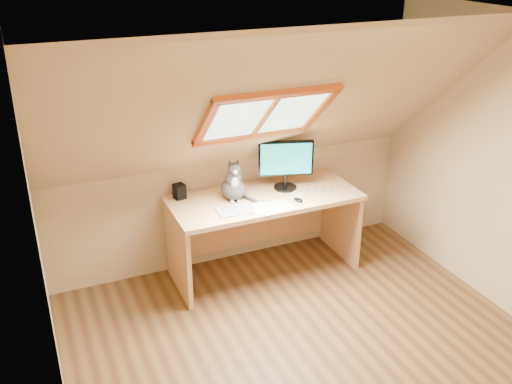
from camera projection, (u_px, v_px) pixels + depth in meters
ground at (322, 367)px, 4.16m from camera, size 3.50×3.50×0.00m
room_shell at (340, 194)px, 3.50m from camera, size 3.52×3.52×2.41m
desk at (261, 216)px, 5.21m from camera, size 1.69×0.74×0.77m
monitor at (286, 162)px, 5.10m from camera, size 0.48×0.21×0.46m
cat at (234, 184)px, 4.94m from camera, size 0.25×0.29×0.39m
desk_speaker at (179, 191)px, 4.98m from camera, size 0.11×0.11×0.13m
graphics_tablet at (234, 210)px, 4.78m from camera, size 0.30×0.22×0.01m
mouse at (298, 200)px, 4.95m from camera, size 0.08×0.11×0.03m
papers at (267, 209)px, 4.81m from camera, size 0.33×0.27×0.00m
cables at (311, 193)px, 5.11m from camera, size 0.51×0.26×0.01m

